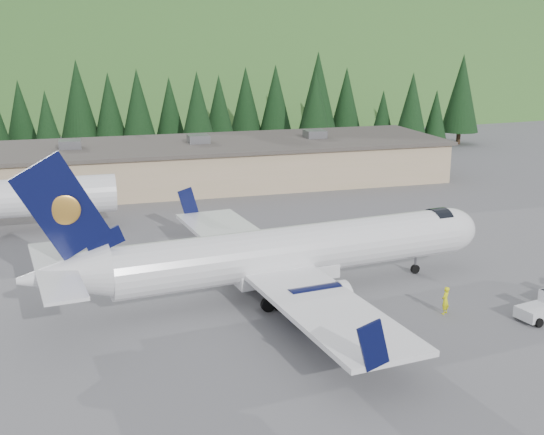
{
  "coord_description": "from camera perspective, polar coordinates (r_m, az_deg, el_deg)",
  "views": [
    {
      "loc": [
        -14.39,
        -43.46,
        17.88
      ],
      "look_at": [
        0.0,
        6.0,
        4.0
      ],
      "focal_mm": 45.0,
      "sensor_mm": 36.0,
      "label": 1
    }
  ],
  "objects": [
    {
      "name": "baggage_tug_d",
      "position": [
        47.91,
        21.8,
        -6.98
      ],
      "size": [
        3.47,
        2.48,
        1.71
      ],
      "rotation": [
        0.0,
        0.0,
        0.21
      ],
      "color": "silver",
      "rests_on": "ground"
    },
    {
      "name": "airliner",
      "position": [
        47.74,
        0.92,
        -3.08
      ],
      "size": [
        33.99,
        31.97,
        11.27
      ],
      "rotation": [
        0.0,
        0.0,
        0.12
      ],
      "color": "white",
      "rests_on": "ground"
    },
    {
      "name": "terminal_building",
      "position": [
        83.41,
        -9.52,
        4.33
      ],
      "size": [
        71.0,
        17.0,
        6.1
      ],
      "color": "tan",
      "rests_on": "ground"
    },
    {
      "name": "tree_line",
      "position": [
        106.15,
        -12.3,
        9.06
      ],
      "size": [
        113.5,
        16.83,
        14.11
      ],
      "color": "black",
      "rests_on": "ground"
    },
    {
      "name": "ramp_worker",
      "position": [
        46.58,
        14.3,
        -6.73
      ],
      "size": [
        0.82,
        0.76,
        1.88
      ],
      "primitive_type": "imported",
      "rotation": [
        0.0,
        0.0,
        3.74
      ],
      "color": "yellow",
      "rests_on": "ground"
    },
    {
      "name": "hills",
      "position": [
        278.65,
        -1.04,
        -6.1
      ],
      "size": [
        614.0,
        330.0,
        300.0
      ],
      "color": "#24531F",
      "rests_on": "ground"
    },
    {
      "name": "ground",
      "position": [
        49.15,
        1.97,
        -6.26
      ],
      "size": [
        600.0,
        600.0,
        0.0
      ],
      "primitive_type": "plane",
      "color": "#5B5B60"
    }
  ]
}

